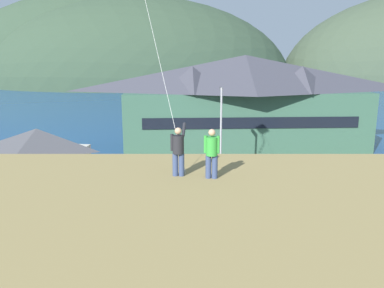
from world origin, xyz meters
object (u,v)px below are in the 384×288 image
at_px(person_companion, 210,152).
at_px(parked_car_back_row_left, 158,177).
at_px(parking_light_pole, 220,126).
at_px(parked_car_front_row_red, 243,212).
at_px(person_kite_flyer, 177,150).
at_px(storage_shed_waterside, 186,124).
at_px(moored_boat_outer_mooring, 204,120).
at_px(parked_car_mid_row_far, 327,215).
at_px(parked_car_corner_spot, 260,184).
at_px(harbor_lodge, 243,99).
at_px(parked_car_mid_row_near, 325,178).
at_px(moored_boat_wharfside, 156,124).
at_px(storage_shed_near_lot, 38,161).
at_px(wharf_dock, 180,126).
at_px(parked_car_lone_by_shed, 98,221).
at_px(moored_boat_inner_slip, 154,125).

bearing_deg(person_companion, parked_car_back_row_left, 101.77).
bearing_deg(parking_light_pole, parked_car_front_row_red, -86.14).
height_order(person_kite_flyer, person_companion, person_kite_flyer).
bearing_deg(storage_shed_waterside, parking_light_pole, -75.94).
relative_size(moored_boat_outer_mooring, parked_car_mid_row_far, 1.49).
bearing_deg(parked_car_corner_spot, storage_shed_waterside, 108.26).
relative_size(harbor_lodge, parked_car_corner_spot, 6.35).
bearing_deg(parked_car_mid_row_near, parked_car_back_row_left, 179.34).
bearing_deg(storage_shed_waterside, harbor_lodge, -4.11).
distance_m(moored_boat_wharfside, parked_car_mid_row_far, 34.01).
relative_size(storage_shed_near_lot, wharf_dock, 0.59).
bearing_deg(parked_car_corner_spot, parked_car_lone_by_shed, -147.60).
distance_m(storage_shed_waterside, parked_car_back_row_left, 14.87).
relative_size(parked_car_mid_row_far, person_kite_flyer, 2.35).
height_order(parked_car_mid_row_far, person_companion, person_companion).
height_order(storage_shed_near_lot, wharf_dock, storage_shed_near_lot).
height_order(storage_shed_near_lot, storage_shed_waterside, storage_shed_waterside).
distance_m(parked_car_back_row_left, person_companion, 16.14).
bearing_deg(storage_shed_waterside, moored_boat_inner_slip, 115.33).
height_order(parked_car_back_row_left, parked_car_front_row_red, same).
distance_m(parking_light_pole, person_companion, 18.49).
height_order(parked_car_corner_spot, person_kite_flyer, person_kite_flyer).
relative_size(parked_car_front_row_red, parking_light_pole, 0.59).
height_order(wharf_dock, person_companion, person_companion).
xyz_separation_m(storage_shed_waterside, parked_car_back_row_left, (-1.94, -14.67, -1.48)).
xyz_separation_m(storage_shed_near_lot, parked_car_front_row_red, (13.85, -5.62, -1.48)).
bearing_deg(storage_shed_near_lot, wharf_dock, 70.25).
relative_size(harbor_lodge, parked_car_mid_row_far, 6.20).
bearing_deg(person_companion, moored_boat_wharfside, 97.68).
distance_m(wharf_dock, person_kite_flyer, 40.41).
relative_size(wharf_dock, parked_car_mid_row_near, 2.76).
bearing_deg(parked_car_front_row_red, moored_boat_inner_slip, 104.49).
distance_m(storage_shed_waterside, person_companion, 29.79).
bearing_deg(person_companion, parked_car_lone_by_shed, 129.44).
height_order(parked_car_mid_row_near, parked_car_lone_by_shed, same).
bearing_deg(parked_car_mid_row_near, person_companion, -122.22).
relative_size(parked_car_mid_row_near, person_kite_flyer, 2.32).
relative_size(wharf_dock, parked_car_front_row_red, 2.77).
bearing_deg(storage_shed_waterside, parked_car_lone_by_shed, -101.65).
bearing_deg(parked_car_corner_spot, person_companion, -107.37).
relative_size(moored_boat_wharfside, parked_car_mid_row_near, 1.34).
distance_m(person_kite_flyer, person_companion, 1.19).
height_order(parked_car_mid_row_far, parking_light_pole, parking_light_pole).
xyz_separation_m(moored_boat_outer_mooring, person_companion, (-1.28, -42.56, 5.96)).
height_order(storage_shed_waterside, moored_boat_inner_slip, storage_shed_waterside).
bearing_deg(parked_car_front_row_red, parked_car_mid_row_near, 42.83).
xyz_separation_m(harbor_lodge, storage_shed_near_lot, (-16.47, -15.16, -2.68)).
bearing_deg(parked_car_mid_row_near, parked_car_mid_row_far, -107.44).
distance_m(harbor_lodge, moored_boat_outer_mooring, 14.71).
height_order(wharf_dock, person_kite_flyer, person_kite_flyer).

